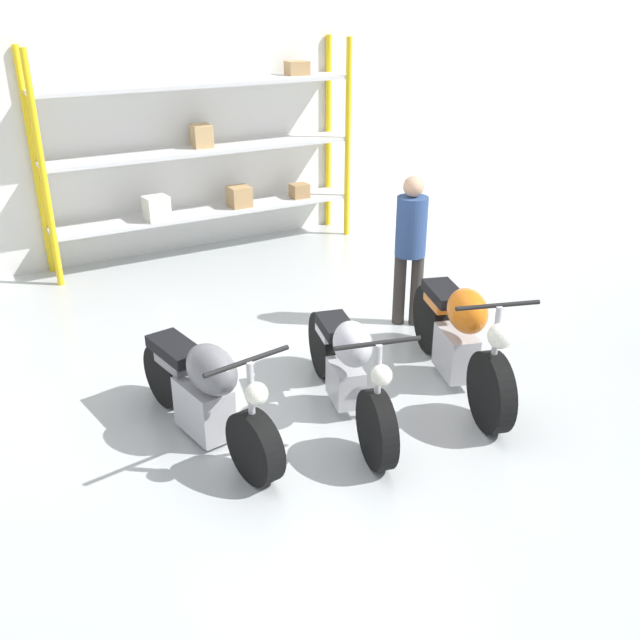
% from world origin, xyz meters
% --- Properties ---
extents(ground_plane, '(30.00, 30.00, 0.00)m').
position_xyz_m(ground_plane, '(0.00, 0.00, 0.00)').
color(ground_plane, '#B2B7B7').
extents(back_wall, '(30.00, 0.08, 3.60)m').
position_xyz_m(back_wall, '(0.00, 4.84, 1.80)').
color(back_wall, white).
rests_on(back_wall, ground_plane).
extents(shelving_rack, '(4.19, 0.63, 2.74)m').
position_xyz_m(shelving_rack, '(0.57, 4.47, 1.35)').
color(shelving_rack, yellow).
rests_on(shelving_rack, ground_plane).
extents(motorcycle_grey, '(0.69, 1.94, 0.98)m').
position_xyz_m(motorcycle_grey, '(-1.15, 0.19, 0.42)').
color(motorcycle_grey, black).
rests_on(motorcycle_grey, ground_plane).
extents(motorcycle_silver, '(0.80, 2.06, 1.02)m').
position_xyz_m(motorcycle_silver, '(0.00, -0.06, 0.45)').
color(motorcycle_silver, black).
rests_on(motorcycle_silver, ground_plane).
extents(motorcycle_orange, '(0.94, 2.07, 1.10)m').
position_xyz_m(motorcycle_orange, '(1.13, -0.12, 0.48)').
color(motorcycle_orange, black).
rests_on(motorcycle_orange, ground_plane).
extents(person_browsing, '(0.45, 0.45, 1.61)m').
position_xyz_m(person_browsing, '(1.52, 1.20, 0.95)').
color(person_browsing, '#38332D').
rests_on(person_browsing, ground_plane).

